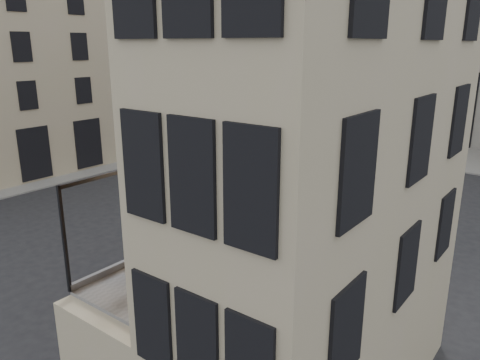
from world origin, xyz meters
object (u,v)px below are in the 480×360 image
Objects in this scene: car_c at (258,143)px; cafe_table_mid at (198,231)px; street_lamp_b at (340,127)px; car_b at (328,179)px; pedestrian_d at (429,155)px; cyclist at (287,197)px; pedestrian_a at (227,132)px; bicycle at (231,222)px; cafe_table_far at (272,198)px; bus_far at (287,132)px; cafe_chair_b at (236,258)px; cafe_table_near at (138,264)px; bus_near at (240,242)px; cafe_chair_c at (253,247)px; street_lamp_a at (154,139)px; cafe_chair_a at (197,271)px; cafe_chair_d at (306,208)px; traffic_light_far at (237,126)px; pedestrian_e at (147,151)px; car_a at (255,179)px; pedestrian_b at (320,139)px; traffic_light_near at (258,183)px; pedestrian_c at (367,136)px.

cafe_table_mid reaches higher than car_c.
street_lamp_b is 8.76m from car_c.
pedestrian_d reaches higher than car_b.
street_lamp_b is 7.92× the size of cafe_table_mid.
cyclist is 24.71m from pedestrian_a.
bicycle is (4.70, -24.30, -1.92)m from street_lamp_b.
cyclist reaches higher than car_c.
street_lamp_b is at bearing 111.02° from cafe_table_far.
cafe_chair_b is at bearing -60.79° from bus_far.
cafe_table_near reaches higher than pedestrian_a.
cyclist is (7.94, -12.62, -1.66)m from bus_far.
cafe_table_mid is (2.11, -4.93, 2.69)m from bus_near.
bus_far is 18.05× the size of cafe_table_near.
cafe_chair_c reaches higher than car_b.
street_lamp_a is 5.61× the size of cafe_chair_a.
cafe_table_far is at bearing -156.96° from cafe_chair_d.
cafe_chair_c is at bearing -85.79° from car_b.
traffic_light_far is 10.20m from street_lamp_a.
pedestrian_e is at bearing 149.93° from cafe_chair_d.
traffic_light_far is at bearing 172.17° from bus_far.
street_lamp_a is 1.20× the size of car_a.
cafe_table_near is at bearing -125.55° from cafe_chair_b.
traffic_light_far reaches higher than car_b.
car_b is at bearing 151.06° from car_c.
cafe_table_near is at bearing -165.19° from cyclist.
cafe_table_far is (24.61, -27.66, 4.26)m from pedestrian_a.
cafe_chair_a is at bearing -179.55° from pedestrian_d.
car_a is at bearing -71.93° from bus_far.
car_c is at bearing 27.70° from bicycle.
cafe_table_far is (14.10, -23.86, 2.50)m from bus_far.
cafe_table_mid is at bearing 126.89° from car_c.
cafe_table_far is at bearing -49.95° from traffic_light_far.
pedestrian_a reaches higher than car_c.
pedestrian_b is at bearing 12.43° from bicycle.
cafe_chair_b is (4.15, -34.83, 3.99)m from pedestrian_d.
traffic_light_near is 4.53× the size of cafe_table_far.
cafe_chair_c reaches higher than traffic_light_far.
traffic_light_near is 0.86× the size of car_a.
car_a is at bearing 120.66° from cafe_table_mid.
car_c is 11.96m from pedestrian_e.
bicycle is 1.01× the size of pedestrian_b.
car_b is 2.90× the size of pedestrian_e.
cafe_chair_b is at bearing -52.33° from traffic_light_far.
bus_near reaches higher than car_a.
traffic_light_near is 1.92× the size of cyclist.
traffic_light_near is at bearing -109.74° from car_b.
car_c is 12.41m from pedestrian_c.
cafe_chair_d reaches higher than cafe_chair_a.
cafe_chair_d is (15.20, -29.95, 3.99)m from pedestrian_b.
pedestrian_b is at bearing 113.03° from cafe_chair_a.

